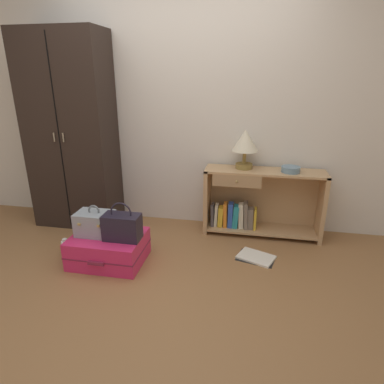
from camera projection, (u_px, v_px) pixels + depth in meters
name	position (u px, v px, depth m)	size (l,w,h in m)	color
ground_plane	(144.00, 298.00, 2.48)	(9.00, 9.00, 0.00)	olive
back_wall	(184.00, 105.00, 3.42)	(6.40, 0.10, 2.60)	silver
wardrobe	(71.00, 133.00, 3.45)	(0.88, 0.47, 2.02)	black
bookshelf	(256.00, 203.00, 3.40)	(1.19, 0.33, 0.70)	tan
table_lamp	(245.00, 143.00, 3.24)	(0.26, 0.26, 0.39)	olive
bowl	(291.00, 169.00, 3.19)	(0.18, 0.18, 0.06)	slate
suitcase_large	(109.00, 248.00, 2.93)	(0.64, 0.51, 0.26)	#DB2860
train_case	(95.00, 223.00, 2.88)	(0.32, 0.23, 0.28)	#8E99A3
handbag	(122.00, 227.00, 2.79)	(0.32, 0.17, 0.34)	#231E2D
bottle	(66.00, 249.00, 3.02)	(0.07, 0.07, 0.18)	white
open_book_on_floor	(256.00, 257.00, 3.02)	(0.38, 0.33, 0.02)	white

